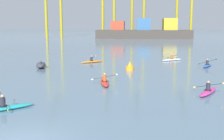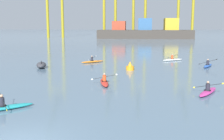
# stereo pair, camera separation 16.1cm
# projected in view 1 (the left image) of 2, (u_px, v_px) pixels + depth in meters

# --- Properties ---
(container_barge) EXTENTS (37.40, 10.18, 7.95)m
(container_barge) POSITION_uv_depth(u_px,v_px,m) (144.00, 32.00, 109.59)
(container_barge) COLOR #38332D
(container_barge) RESTS_ON ground
(capsized_dinghy) EXTENTS (1.84, 2.81, 0.76)m
(capsized_dinghy) POSITION_uv_depth(u_px,v_px,m) (41.00, 65.00, 32.18)
(capsized_dinghy) COLOR #38383D
(capsized_dinghy) RESTS_ON ground
(channel_buoy) EXTENTS (0.90, 0.90, 1.00)m
(channel_buoy) POSITION_uv_depth(u_px,v_px,m) (130.00, 67.00, 30.62)
(channel_buoy) COLOR orange
(channel_buoy) RESTS_ON ground
(kayak_blue) EXTENTS (2.03, 3.32, 1.04)m
(kayak_blue) POSITION_uv_depth(u_px,v_px,m) (207.00, 65.00, 33.32)
(kayak_blue) COLOR #2856B2
(kayak_blue) RESTS_ON ground
(kayak_magenta) EXTENTS (2.24, 3.23, 0.96)m
(kayak_magenta) POSITION_uv_depth(u_px,v_px,m) (208.00, 91.00, 19.99)
(kayak_magenta) COLOR #C13384
(kayak_magenta) RESTS_ON ground
(kayak_teal) EXTENTS (3.05, 2.56, 1.05)m
(kayak_teal) POSITION_uv_depth(u_px,v_px,m) (5.00, 107.00, 16.00)
(kayak_teal) COLOR teal
(kayak_teal) RESTS_ON ground
(kayak_white) EXTENTS (3.22, 2.28, 1.01)m
(kayak_white) POSITION_uv_depth(u_px,v_px,m) (172.00, 59.00, 39.08)
(kayak_white) COLOR silver
(kayak_white) RESTS_ON ground
(kayak_orange) EXTENTS (2.99, 2.64, 1.04)m
(kayak_orange) POSITION_uv_depth(u_px,v_px,m) (92.00, 61.00, 36.99)
(kayak_orange) COLOR orange
(kayak_orange) RESTS_ON ground
(kayak_red) EXTENTS (2.22, 3.45, 0.95)m
(kayak_red) POSITION_uv_depth(u_px,v_px,m) (105.00, 82.00, 23.30)
(kayak_red) COLOR red
(kayak_red) RESTS_ON ground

